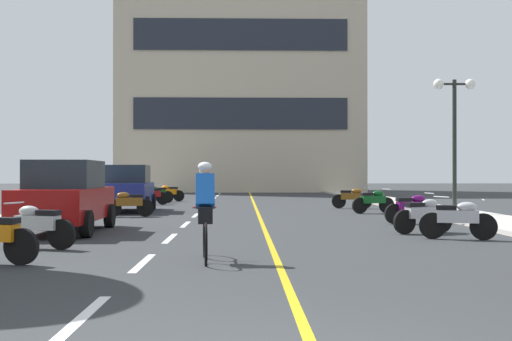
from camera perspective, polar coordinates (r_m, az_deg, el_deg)
ground_plane at (r=25.66m, az=-0.49°, el=-3.60°), size 140.00×140.00×0.00m
curb_left at (r=29.46m, az=-14.73°, el=-3.05°), size 2.40×72.00×0.12m
curb_right at (r=29.63m, az=13.51°, el=-3.03°), size 2.40×72.00×0.12m
lane_dash_0 at (r=6.98m, az=-15.27°, el=-12.55°), size 0.14×2.20×0.01m
lane_dash_1 at (r=10.85m, az=-10.10°, el=-8.14°), size 0.14×2.20×0.01m
lane_dash_2 at (r=14.79m, az=-7.71°, el=-6.04°), size 0.14×2.20×0.01m
lane_dash_3 at (r=18.75m, az=-6.33°, el=-4.82°), size 0.14×2.20×0.01m
lane_dash_4 at (r=22.73m, az=-5.44°, el=-4.02°), size 0.14×2.20×0.01m
lane_dash_5 at (r=26.71m, az=-4.82°, el=-3.46°), size 0.14×2.20×0.01m
lane_dash_6 at (r=30.70m, az=-4.36°, el=-3.05°), size 0.14×2.20×0.01m
lane_dash_7 at (r=34.69m, az=-4.00°, el=-2.73°), size 0.14×2.20×0.01m
lane_dash_8 at (r=38.68m, az=-3.72°, el=-2.48°), size 0.14×2.20×0.01m
lane_dash_9 at (r=42.68m, az=-3.49°, el=-2.27°), size 0.14×2.20×0.01m
lane_dash_10 at (r=46.67m, az=-3.30°, el=-2.10°), size 0.14×2.20×0.01m
lane_dash_11 at (r=50.67m, az=-3.14°, el=-1.96°), size 0.14×2.20×0.01m
centre_line_yellow at (r=28.66m, az=-0.07°, el=-3.25°), size 0.12×66.00×0.01m
office_building at (r=54.94m, az=-1.36°, el=8.96°), size 19.89×9.33×20.61m
street_lamp_mid at (r=23.13m, az=17.36°, el=4.89°), size 1.46×0.36×4.65m
parked_car_near at (r=16.80m, az=-16.72°, el=-2.22°), size 1.98×4.23×1.82m
parked_car_mid at (r=25.45m, az=-11.41°, el=-1.56°), size 2.10×4.28×1.82m
motorcycle_2 at (r=13.35m, az=-19.04°, el=-4.63°), size 1.65×0.78×0.92m
motorcycle_3 at (r=15.08m, az=17.68°, el=-4.13°), size 1.66×0.73×0.92m
motorcycle_4 at (r=16.39m, az=14.79°, el=-3.82°), size 1.63×0.81×0.92m
motorcycle_5 at (r=19.41m, az=13.84°, el=-3.27°), size 1.69×0.60×0.92m
motorcycle_6 at (r=22.29m, az=-11.34°, el=-2.88°), size 1.68×0.65×0.92m
motorcycle_7 at (r=24.18m, az=10.49°, el=-2.68°), size 1.67×0.70×0.92m
motorcycle_8 at (r=27.38m, az=8.61°, el=-2.40°), size 1.67×0.69×0.92m
motorcycle_9 at (r=30.72m, az=-9.40°, el=-2.17°), size 1.69×0.63×0.92m
motorcycle_10 at (r=32.74m, az=-8.90°, el=-2.05°), size 1.70×0.60×0.92m
motorcycle_11 at (r=34.41m, az=-7.83°, el=-1.97°), size 1.69×0.63×0.92m
cyclist_rider at (r=10.86m, az=-4.59°, el=-3.45°), size 0.42×1.77×1.71m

